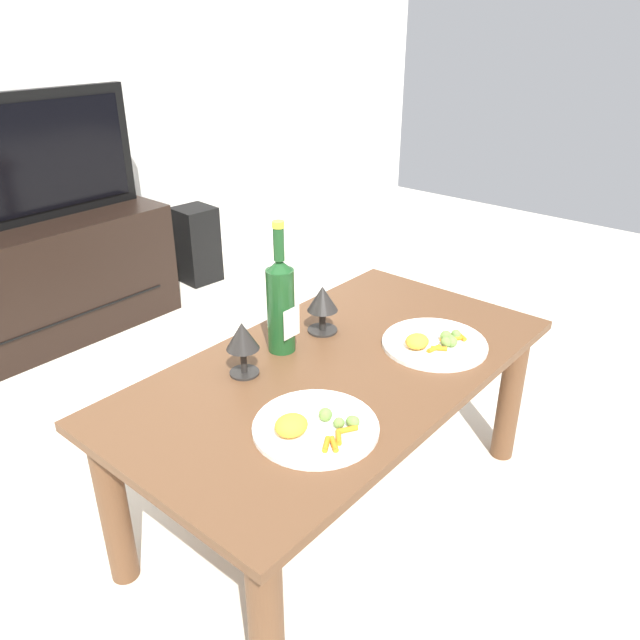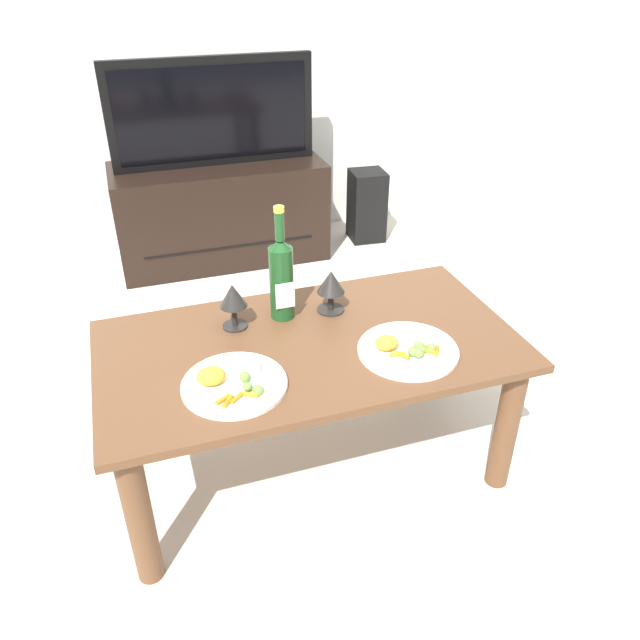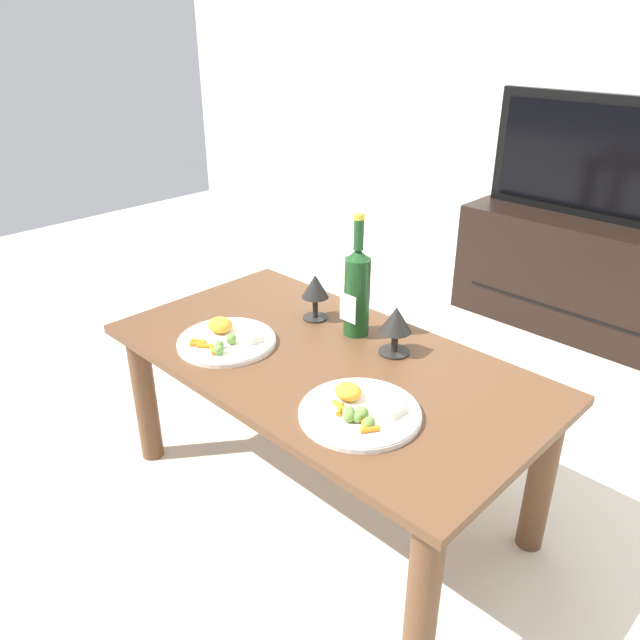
{
  "view_description": "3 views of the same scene",
  "coord_description": "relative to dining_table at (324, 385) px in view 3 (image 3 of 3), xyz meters",
  "views": [
    {
      "loc": [
        -1.09,
        -0.86,
        1.3
      ],
      "look_at": [
        0.02,
        0.08,
        0.57
      ],
      "focal_mm": 35.06,
      "sensor_mm": 36.0,
      "label": 1
    },
    {
      "loc": [
        -0.44,
        -1.41,
        1.46
      ],
      "look_at": [
        0.04,
        0.02,
        0.53
      ],
      "focal_mm": 34.55,
      "sensor_mm": 36.0,
      "label": 2
    },
    {
      "loc": [
        1.01,
        -1.05,
        1.31
      ],
      "look_at": [
        -0.05,
        0.03,
        0.56
      ],
      "focal_mm": 34.87,
      "sensor_mm": 36.0,
      "label": 3
    }
  ],
  "objects": [
    {
      "name": "ground_plane",
      "position": [
        0.0,
        0.0,
        -0.39
      ],
      "size": [
        6.4,
        6.4,
        0.0
      ],
      "primitive_type": "plane",
      "color": "beige"
    },
    {
      "name": "dining_table",
      "position": [
        0.0,
        0.0,
        0.0
      ],
      "size": [
        1.2,
        0.65,
        0.48
      ],
      "color": "brown",
      "rests_on": "ground_plane"
    },
    {
      "name": "dinner_plate_left",
      "position": [
        -0.25,
        -0.14,
        0.1
      ],
      "size": [
        0.28,
        0.28,
        0.05
      ],
      "color": "white",
      "rests_on": "dining_table"
    },
    {
      "name": "tv_screen",
      "position": [
        0.03,
        1.65,
        0.38
      ],
      "size": [
        1.0,
        0.05,
        0.51
      ],
      "color": "black",
      "rests_on": "tv_stand"
    },
    {
      "name": "tv_stand",
      "position": [
        0.03,
        1.66,
        -0.14
      ],
      "size": [
        1.07,
        0.46,
        0.51
      ],
      "color": "black",
      "rests_on": "ground_plane"
    },
    {
      "name": "dinner_plate_right",
      "position": [
        0.25,
        -0.14,
        0.1
      ],
      "size": [
        0.28,
        0.28,
        0.05
      ],
      "color": "white",
      "rests_on": "dining_table"
    },
    {
      "name": "wine_bottle",
      "position": [
        -0.03,
        0.17,
        0.23
      ],
      "size": [
        0.07,
        0.08,
        0.36
      ],
      "color": "#19471E",
      "rests_on": "dining_table"
    },
    {
      "name": "goblet_left",
      "position": [
        -0.19,
        0.15,
        0.19
      ],
      "size": [
        0.08,
        0.08,
        0.14
      ],
      "color": "black",
      "rests_on": "dining_table"
    },
    {
      "name": "goblet_right",
      "position": [
        0.12,
        0.15,
        0.18
      ],
      "size": [
        0.09,
        0.09,
        0.14
      ],
      "color": "black",
      "rests_on": "dining_table"
    }
  ]
}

